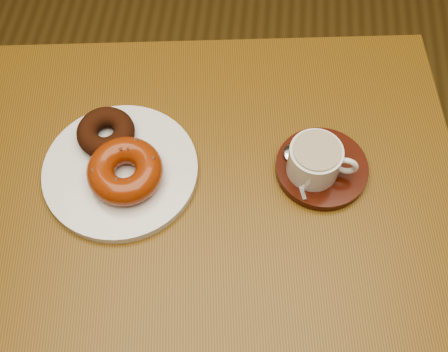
# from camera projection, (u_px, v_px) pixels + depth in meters

# --- Properties ---
(ground) EXTENTS (6.00, 6.00, 0.00)m
(ground) POSITION_uv_depth(u_px,v_px,m) (285.00, 294.00, 1.57)
(ground) COLOR brown
(ground) RESTS_ON ground
(cafe_table) EXTENTS (0.87, 0.69, 0.75)m
(cafe_table) POSITION_uv_depth(u_px,v_px,m) (213.00, 214.00, 0.99)
(cafe_table) COLOR brown
(cafe_table) RESTS_ON ground
(donut_plate) EXTENTS (0.25, 0.25, 0.01)m
(donut_plate) POSITION_uv_depth(u_px,v_px,m) (121.00, 170.00, 0.89)
(donut_plate) COLOR silver
(donut_plate) RESTS_ON cafe_table
(donut_cinnamon) EXTENTS (0.12, 0.12, 0.03)m
(donut_cinnamon) POSITION_uv_depth(u_px,v_px,m) (106.00, 132.00, 0.90)
(donut_cinnamon) COLOR black
(donut_cinnamon) RESTS_ON donut_plate
(donut_caramel) EXTENTS (0.16, 0.16, 0.04)m
(donut_caramel) POSITION_uv_depth(u_px,v_px,m) (125.00, 171.00, 0.86)
(donut_caramel) COLOR maroon
(donut_caramel) RESTS_ON donut_plate
(saucer) EXTENTS (0.18, 0.18, 0.02)m
(saucer) POSITION_uv_depth(u_px,v_px,m) (322.00, 168.00, 0.89)
(saucer) COLOR #341007
(saucer) RESTS_ON cafe_table
(coffee_cup) EXTENTS (0.11, 0.08, 0.06)m
(coffee_cup) POSITION_uv_depth(u_px,v_px,m) (316.00, 160.00, 0.86)
(coffee_cup) COLOR silver
(coffee_cup) RESTS_ON saucer
(teaspoon) EXTENTS (0.04, 0.10, 0.01)m
(teaspoon) POSITION_uv_depth(u_px,v_px,m) (291.00, 158.00, 0.89)
(teaspoon) COLOR silver
(teaspoon) RESTS_ON saucer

